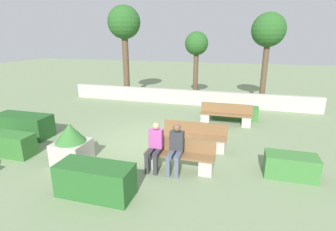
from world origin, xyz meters
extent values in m
plane|color=gray|center=(0.00, 0.00, 0.00)|extent=(60.00, 60.00, 0.00)
cube|color=#B7B2A8|center=(0.00, 5.75, 0.40)|extent=(13.66, 0.30, 0.79)
cube|color=brown|center=(1.35, -1.67, 0.45)|extent=(1.98, 0.44, 0.05)
cube|color=brown|center=(1.35, -1.43, 0.67)|extent=(1.98, 0.04, 0.40)
cube|color=#B7B2A8|center=(0.59, -1.67, 0.21)|extent=(0.36, 0.40, 0.42)
cube|color=#B7B2A8|center=(2.11, -1.67, 0.21)|extent=(0.36, 0.40, 0.42)
cube|color=brown|center=(2.32, 2.74, 0.45)|extent=(2.18, 0.44, 0.05)
cube|color=brown|center=(2.32, 2.98, 0.67)|extent=(2.18, 0.04, 0.40)
cube|color=#B7B2A8|center=(1.46, 2.74, 0.21)|extent=(0.36, 0.40, 0.42)
cube|color=#B7B2A8|center=(3.18, 2.74, 0.21)|extent=(0.36, 0.40, 0.42)
cube|color=brown|center=(1.47, -0.12, 0.45)|extent=(2.17, 0.44, 0.05)
cube|color=brown|center=(1.47, 0.12, 0.67)|extent=(2.17, 0.04, 0.40)
cube|color=#B7B2A8|center=(0.62, -0.12, 0.21)|extent=(0.36, 0.40, 0.42)
cube|color=#B7B2A8|center=(2.33, -0.12, 0.21)|extent=(0.36, 0.40, 0.42)
cube|color=#515B70|center=(1.17, -1.88, 0.54)|extent=(0.14, 0.46, 0.13)
cube|color=#515B70|center=(1.37, -1.88, 0.54)|extent=(0.14, 0.46, 0.13)
cube|color=#515B70|center=(1.15, -2.11, 0.30)|extent=(0.11, 0.11, 0.60)
cube|color=#515B70|center=(1.39, -2.11, 0.30)|extent=(0.11, 0.11, 0.60)
cube|color=#333338|center=(1.27, -1.64, 0.87)|extent=(0.38, 0.22, 0.54)
sphere|color=brown|center=(1.27, -1.66, 1.26)|extent=(0.22, 0.22, 0.22)
cube|color=#333338|center=(0.57, -1.88, 0.54)|extent=(0.14, 0.46, 0.13)
cube|color=#333338|center=(0.77, -1.88, 0.54)|extent=(0.14, 0.46, 0.13)
cube|color=#333338|center=(0.55, -2.11, 0.30)|extent=(0.11, 0.11, 0.60)
cube|color=#333338|center=(0.79, -2.11, 0.30)|extent=(0.11, 0.11, 0.60)
cube|color=#B74C9E|center=(0.67, -1.64, 0.87)|extent=(0.38, 0.22, 0.54)
sphere|color=tan|center=(0.67, -1.66, 1.24)|extent=(0.20, 0.20, 0.20)
cube|color=#286028|center=(-0.26, -3.40, 0.39)|extent=(1.81, 0.76, 0.79)
cube|color=#235623|center=(-4.91, -0.72, 0.42)|extent=(2.16, 0.88, 0.84)
cube|color=#3D7A38|center=(4.31, -1.20, 0.31)|extent=(1.33, 0.66, 0.63)
cube|color=#33702D|center=(-4.01, -2.17, 0.35)|extent=(1.48, 0.64, 0.71)
cube|color=#3D7A38|center=(2.66, 3.69, 0.30)|extent=(2.05, 0.71, 0.59)
cube|color=#B7B2A8|center=(-1.85, -2.07, 0.33)|extent=(0.94, 0.94, 0.65)
cone|color=#387533|center=(-1.85, -2.07, 0.93)|extent=(0.90, 0.90, 0.55)
cylinder|color=brown|center=(-3.89, 6.37, 1.94)|extent=(0.36, 0.36, 3.89)
sphere|color=#285B23|center=(-3.89, 6.37, 4.40)|extent=(1.88, 1.88, 1.88)
cylinder|color=brown|center=(0.27, 6.75, 1.45)|extent=(0.27, 0.27, 2.90)
sphere|color=#285B23|center=(0.27, 6.75, 3.25)|extent=(1.29, 1.29, 1.29)
cylinder|color=brown|center=(3.94, 6.37, 1.74)|extent=(0.29, 0.29, 3.48)
sphere|color=#285B23|center=(3.94, 6.37, 3.94)|extent=(1.69, 1.69, 1.69)
camera|label=1|loc=(2.88, -8.17, 3.65)|focal=28.00mm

